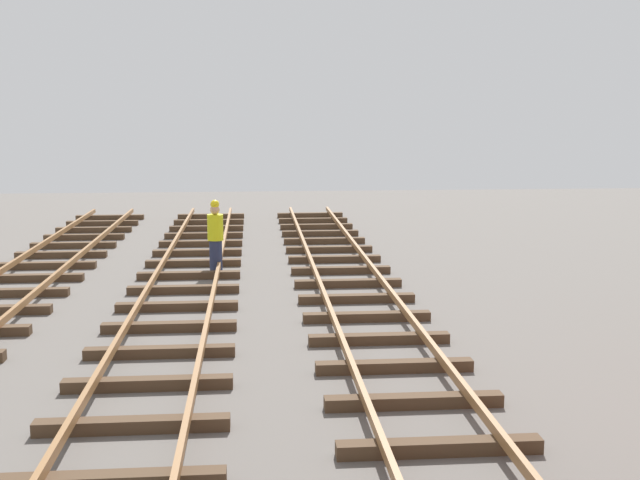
# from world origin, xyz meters

# --- Properties ---
(track_worker_foreground) EXTENTS (0.40, 0.40, 1.87)m
(track_worker_foreground) POSITION_xyz_m (-2.51, 19.51, 0.93)
(track_worker_foreground) COLOR #262D4C
(track_worker_foreground) RESTS_ON ground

